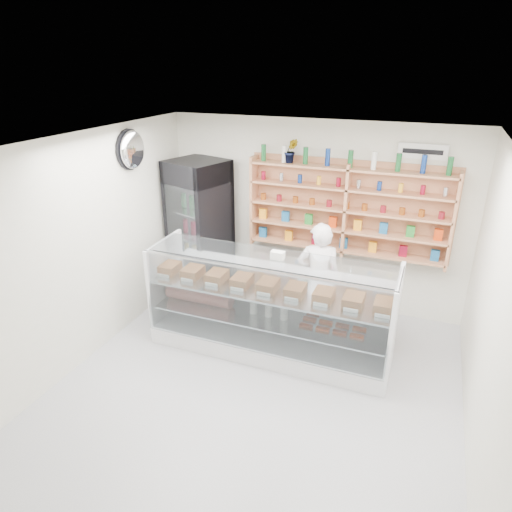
% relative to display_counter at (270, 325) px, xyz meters
% --- Properties ---
extents(room, '(5.00, 5.00, 5.00)m').
position_rel_display_counter_xyz_m(room, '(0.13, -0.96, 1.03)').
color(room, '#B1B0B5').
rests_on(room, ground).
extents(display_counter, '(3.10, 0.93, 1.35)m').
position_rel_display_counter_xyz_m(display_counter, '(0.00, 0.00, 0.00)').
color(display_counter, white).
rests_on(display_counter, floor).
extents(shop_worker, '(0.66, 0.51, 1.60)m').
position_rel_display_counter_xyz_m(shop_worker, '(0.44, 0.69, 0.43)').
color(shop_worker, white).
rests_on(shop_worker, floor).
extents(drinks_cooler, '(0.98, 0.96, 2.18)m').
position_rel_display_counter_xyz_m(drinks_cooler, '(-1.57, 1.09, 0.73)').
color(drinks_cooler, black).
rests_on(drinks_cooler, floor).
extents(wall_shelving, '(2.84, 0.28, 1.33)m').
position_rel_display_counter_xyz_m(wall_shelving, '(0.63, 1.38, 1.23)').
color(wall_shelving, tan).
rests_on(wall_shelving, back_wall).
extents(potted_plant, '(0.23, 0.21, 0.34)m').
position_rel_display_counter_xyz_m(potted_plant, '(-0.21, 1.38, 2.00)').
color(potted_plant, '#1E6626').
rests_on(potted_plant, wall_shelving).
extents(security_mirror, '(0.15, 0.50, 0.50)m').
position_rel_display_counter_xyz_m(security_mirror, '(-2.04, 0.24, 2.08)').
color(security_mirror, silver).
rests_on(security_mirror, left_wall).
extents(wall_sign, '(0.62, 0.03, 0.20)m').
position_rel_display_counter_xyz_m(wall_sign, '(1.53, 1.51, 2.08)').
color(wall_sign, white).
rests_on(wall_sign, back_wall).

